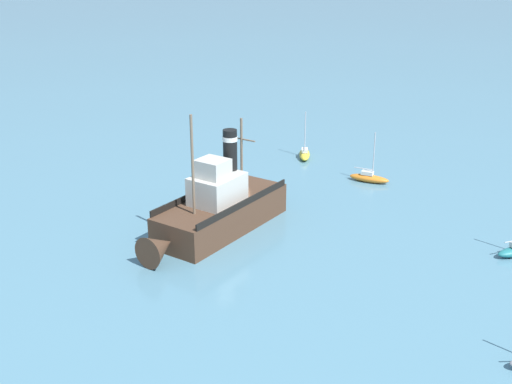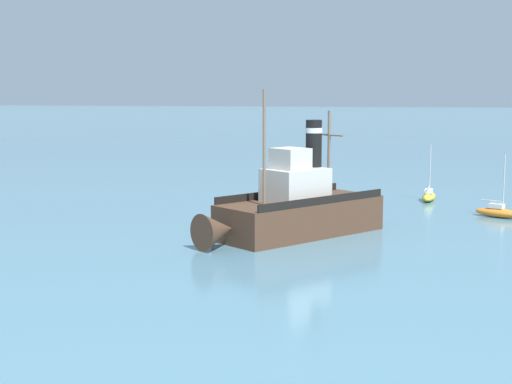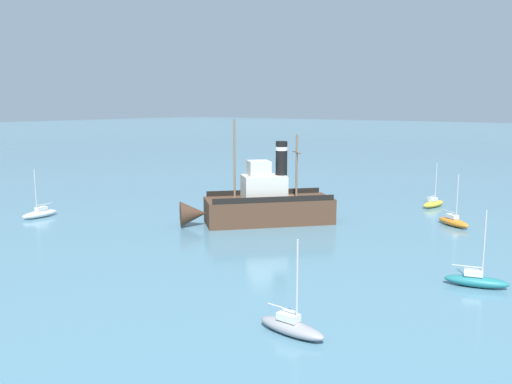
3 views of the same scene
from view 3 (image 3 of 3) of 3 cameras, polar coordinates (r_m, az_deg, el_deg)
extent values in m
plane|color=teal|center=(52.52, 3.25, -3.14)|extent=(600.00, 600.00, 0.00)
cube|color=#4C3323|center=(51.71, 1.37, -1.96)|extent=(11.12, 11.99, 2.40)
cone|color=#4C3323|center=(50.57, -6.60, -2.28)|extent=(3.35, 3.35, 2.35)
cube|color=beige|center=(51.20, 0.83, 0.54)|extent=(4.88, 4.99, 2.20)
cube|color=beige|center=(50.85, 0.29, 2.53)|extent=(2.97, 2.95, 1.40)
cylinder|color=black|center=(51.26, 2.70, 3.58)|extent=(1.10, 1.10, 3.20)
cylinder|color=silver|center=(51.18, 2.70, 4.58)|extent=(1.16, 1.16, 0.35)
cylinder|color=#75604C|center=(50.32, -2.28, 3.42)|extent=(0.20, 0.20, 7.50)
cylinder|color=#75604C|center=(51.75, 4.30, 2.73)|extent=(0.20, 0.20, 6.00)
cylinder|color=#75604C|center=(51.61, 4.32, 4.18)|extent=(2.06, 1.77, 0.12)
cube|color=black|center=(49.39, 1.95, -0.79)|extent=(7.47, 8.77, 0.50)
cube|color=black|center=(53.52, 0.84, 0.00)|extent=(7.47, 8.77, 0.50)
ellipsoid|color=orange|center=(53.82, 20.07, -3.01)|extent=(3.82, 2.91, 0.70)
cube|color=silver|center=(53.87, 19.96, -2.42)|extent=(1.27, 1.12, 0.36)
cylinder|color=#B7B7BC|center=(53.16, 20.43, -0.49)|extent=(0.10, 0.10, 4.20)
cylinder|color=#B7B7BC|center=(54.09, 19.71, -1.96)|extent=(1.58, 1.00, 0.08)
ellipsoid|color=white|center=(58.48, -21.80, -2.16)|extent=(1.32, 3.86, 0.70)
cube|color=silver|center=(58.50, -21.67, -1.63)|extent=(0.70, 1.14, 0.36)
cylinder|color=#B7B7BC|center=(57.91, -22.20, 0.17)|extent=(0.10, 0.10, 4.20)
cylinder|color=#B7B7BC|center=(58.65, -21.37, -1.21)|extent=(0.18, 1.80, 0.08)
ellipsoid|color=gray|center=(27.59, 3.77, -14.10)|extent=(3.85, 1.29, 0.70)
cube|color=silver|center=(27.49, 3.44, -12.98)|extent=(1.13, 0.70, 0.36)
cylinder|color=#B7B7BC|center=(26.54, 4.35, -9.39)|extent=(0.10, 0.10, 4.20)
cylinder|color=#B7B7BC|center=(27.58, 2.77, -12.07)|extent=(1.80, 0.17, 0.08)
ellipsoid|color=gold|center=(62.86, 18.17, -1.20)|extent=(1.71, 3.93, 0.70)
cube|color=silver|center=(62.60, 18.11, -0.75)|extent=(0.81, 1.19, 0.36)
cylinder|color=#B7B7BC|center=(62.74, 18.42, 1.04)|extent=(0.10, 0.10, 4.20)
cylinder|color=#B7B7BC|center=(62.19, 17.94, -0.46)|extent=(0.37, 1.79, 0.08)
ellipsoid|color=#23757A|center=(36.83, 22.19, -8.70)|extent=(3.96, 2.08, 0.70)
cube|color=silver|center=(36.67, 21.92, -7.89)|extent=(1.23, 0.91, 0.36)
cylinder|color=#B7B7BC|center=(36.18, 22.90, -5.03)|extent=(0.10, 0.10, 4.20)
cylinder|color=#B7B7BC|center=(36.57, 21.33, -7.30)|extent=(1.76, 0.56, 0.08)
camera|label=1|loc=(33.82, -64.86, 20.29)|focal=45.00mm
camera|label=2|loc=(27.42, -76.95, -0.13)|focal=55.00mm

